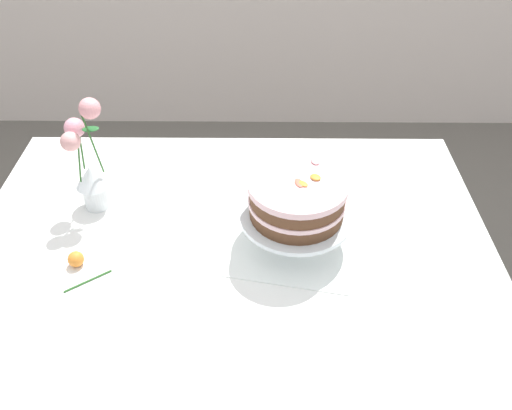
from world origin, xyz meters
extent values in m
plane|color=#666059|center=(0.00, 0.00, 0.00)|extent=(12.00, 12.00, 0.00)
cube|color=white|center=(0.00, 0.00, 0.72)|extent=(1.40, 1.00, 0.03)
cylinder|color=brown|center=(-0.60, 0.40, 0.35)|extent=(0.06, 0.06, 0.71)
cylinder|color=brown|center=(0.60, 0.40, 0.35)|extent=(0.06, 0.06, 0.71)
cube|color=white|center=(0.17, -0.01, 0.74)|extent=(0.38, 0.38, 0.00)
cylinder|color=silver|center=(0.17, -0.01, 0.75)|extent=(0.11, 0.11, 0.01)
cylinder|color=silver|center=(0.17, -0.01, 0.79)|extent=(0.03, 0.03, 0.07)
cylinder|color=silver|center=(0.17, -0.01, 0.83)|extent=(0.29, 0.29, 0.01)
cylinder|color=brown|center=(0.17, -0.01, 0.86)|extent=(0.24, 0.24, 0.04)
cylinder|color=beige|center=(0.17, -0.01, 0.88)|extent=(0.24, 0.24, 0.01)
cylinder|color=brown|center=(0.17, -0.01, 0.91)|extent=(0.24, 0.24, 0.04)
cylinder|color=beige|center=(0.17, -0.01, 0.93)|extent=(0.25, 0.25, 0.02)
ellipsoid|color=orange|center=(0.18, -0.02, 0.94)|extent=(0.03, 0.03, 0.00)
ellipsoid|color=#E56B51|center=(0.17, -0.02, 0.94)|extent=(0.03, 0.04, 0.00)
ellipsoid|color=orange|center=(0.21, 0.00, 0.95)|extent=(0.04, 0.04, 0.01)
ellipsoid|color=pink|center=(0.22, 0.07, 0.94)|extent=(0.03, 0.03, 0.01)
cylinder|color=silver|center=(-0.39, 0.14, 0.78)|extent=(0.07, 0.07, 0.07)
cone|color=silver|center=(-0.39, 0.14, 0.84)|extent=(0.09, 0.09, 0.06)
cylinder|color=#2D6028|center=(-0.37, 0.14, 0.95)|extent=(0.03, 0.01, 0.20)
sphere|color=pink|center=(-0.35, 0.14, 1.05)|extent=(0.06, 0.06, 0.06)
ellipsoid|color=#236B2D|center=(-0.37, 0.15, 0.99)|extent=(0.05, 0.03, 0.01)
cylinder|color=#2D6028|center=(-0.40, 0.15, 0.92)|extent=(0.02, 0.02, 0.13)
sphere|color=pink|center=(-0.41, 0.16, 0.99)|extent=(0.05, 0.05, 0.05)
cylinder|color=#2D6028|center=(-0.40, 0.11, 0.92)|extent=(0.02, 0.03, 0.13)
sphere|color=#E6A2A0|center=(-0.41, 0.10, 0.98)|extent=(0.05, 0.05, 0.05)
cylinder|color=#2D6028|center=(-0.34, -0.16, 0.74)|extent=(0.10, 0.08, 0.01)
sphere|color=orange|center=(-0.39, -0.10, 0.76)|extent=(0.04, 0.04, 0.04)
camera|label=1|loc=(0.08, -1.05, 1.72)|focal=37.60mm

